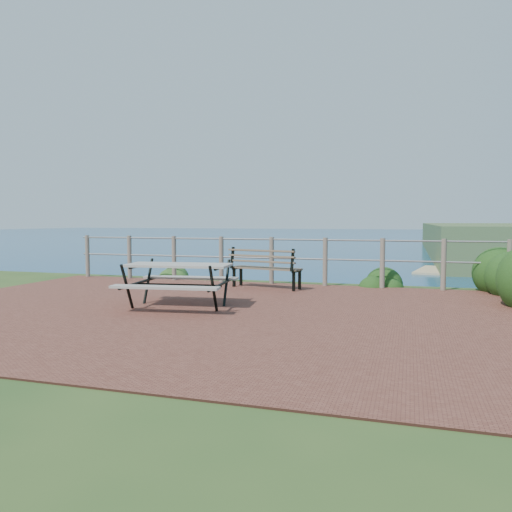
# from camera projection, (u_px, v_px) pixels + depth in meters

# --- Properties ---
(ground) EXTENTS (10.00, 7.00, 0.12)m
(ground) POSITION_uv_depth(u_px,v_px,m) (213.00, 312.00, 7.49)
(ground) COLOR brown
(ground) RESTS_ON ground
(ocean) EXTENTS (1200.00, 1200.00, 0.00)m
(ocean) POSITION_uv_depth(u_px,v_px,m) (403.00, 224.00, 198.12)
(ocean) COLOR #156881
(ocean) RESTS_ON ground
(safety_railing) EXTENTS (9.40, 0.10, 1.00)m
(safety_railing) POSITION_uv_depth(u_px,v_px,m) (272.00, 258.00, 10.64)
(safety_railing) COLOR #6B5B4C
(safety_railing) RESTS_ON ground
(picnic_table) EXTENTS (1.67, 1.38, 0.68)m
(picnic_table) POSITION_uv_depth(u_px,v_px,m) (179.00, 281.00, 7.76)
(picnic_table) COLOR #9A958A
(picnic_table) RESTS_ON ground
(park_bench) EXTENTS (1.50, 0.66, 0.82)m
(park_bench) POSITION_uv_depth(u_px,v_px,m) (266.00, 262.00, 9.95)
(park_bench) COLOR brown
(park_bench) RESTS_ON ground
(shrub_right_edge) EXTENTS (1.21, 1.21, 1.72)m
(shrub_right_edge) POSITION_uv_depth(u_px,v_px,m) (511.00, 294.00, 9.29)
(shrub_right_edge) COLOR #1B3B12
(shrub_right_edge) RESTS_ON ground
(shrub_lip_west) EXTENTS (0.75, 0.75, 0.48)m
(shrub_lip_west) POSITION_uv_depth(u_px,v_px,m) (177.00, 277.00, 12.07)
(shrub_lip_west) COLOR #254C1C
(shrub_lip_west) RESTS_ON ground
(shrub_lip_east) EXTENTS (0.79, 0.79, 0.54)m
(shrub_lip_east) POSITION_uv_depth(u_px,v_px,m) (385.00, 286.00, 10.39)
(shrub_lip_east) COLOR #1B3B12
(shrub_lip_east) RESTS_ON ground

